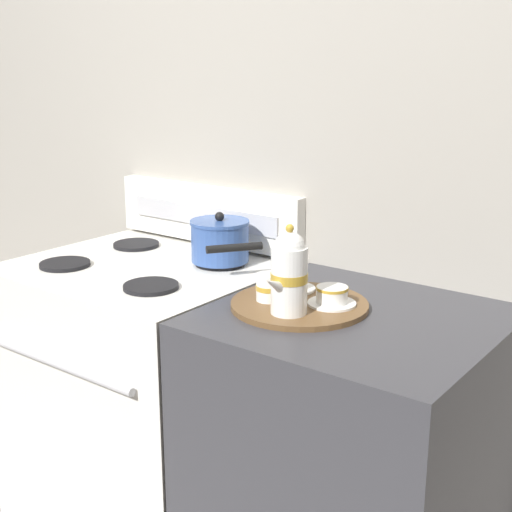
# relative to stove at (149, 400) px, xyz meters

# --- Properties ---
(wall_back) EXTENTS (6.00, 0.05, 2.20)m
(wall_back) POSITION_rel_stove_xyz_m (0.34, 0.35, 0.65)
(wall_back) COLOR #9E998E
(wall_back) RESTS_ON ground
(stove) EXTENTS (0.75, 0.68, 0.90)m
(stove) POSITION_rel_stove_xyz_m (0.00, 0.00, 0.00)
(stove) COLOR silver
(stove) RESTS_ON ground
(control_panel) EXTENTS (0.74, 0.05, 0.19)m
(control_panel) POSITION_rel_stove_xyz_m (0.00, 0.30, 0.55)
(control_panel) COLOR silver
(control_panel) RESTS_ON stove
(side_counter) EXTENTS (0.68, 0.65, 0.89)m
(side_counter) POSITION_rel_stove_xyz_m (0.73, 0.00, -0.00)
(side_counter) COLOR #38383D
(side_counter) RESTS_ON ground
(saucepan) EXTENTS (0.28, 0.26, 0.15)m
(saucepan) POSITION_rel_stove_xyz_m (0.18, 0.14, 0.52)
(saucepan) COLOR #335193
(saucepan) RESTS_ON stove
(serving_tray) EXTENTS (0.34, 0.34, 0.01)m
(serving_tray) POSITION_rel_stove_xyz_m (0.59, -0.03, 0.45)
(serving_tray) COLOR brown
(serving_tray) RESTS_ON side_counter
(teapot) EXTENTS (0.09, 0.14, 0.22)m
(teapot) POSITION_rel_stove_xyz_m (0.61, -0.11, 0.56)
(teapot) COLOR white
(teapot) RESTS_ON serving_tray
(teacup_left) EXTENTS (0.12, 0.12, 0.05)m
(teacup_left) POSITION_rel_stove_xyz_m (0.66, 0.00, 0.48)
(teacup_left) COLOR white
(teacup_left) RESTS_ON serving_tray
(teacup_right) EXTENTS (0.12, 0.12, 0.05)m
(teacup_right) POSITION_rel_stove_xyz_m (0.52, 0.04, 0.48)
(teacup_right) COLOR white
(teacup_right) RESTS_ON serving_tray
(creamer_jug) EXTENTS (0.07, 0.07, 0.07)m
(creamer_jug) POSITION_rel_stove_xyz_m (0.52, -0.07, 0.49)
(creamer_jug) COLOR white
(creamer_jug) RESTS_ON serving_tray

